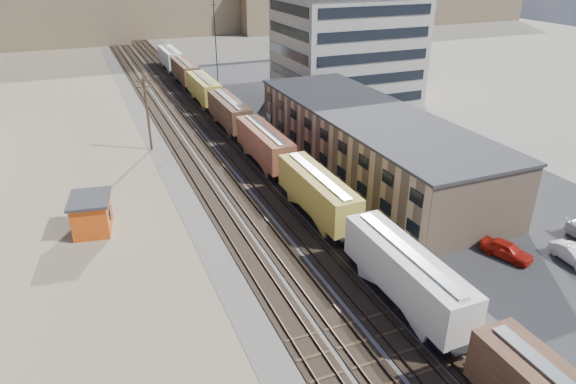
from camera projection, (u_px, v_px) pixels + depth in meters
name	position (u px, v px, depth m)	size (l,w,h in m)	color
ground	(363.00, 321.00, 37.46)	(300.00, 300.00, 0.00)	#6B6356
ballast_bed	(199.00, 125.00, 79.18)	(18.00, 200.00, 0.06)	#4C4742
dirt_yard	(61.00, 167.00, 63.89)	(24.00, 180.00, 0.03)	#756D51
asphalt_lot	(373.00, 137.00, 74.31)	(26.00, 120.00, 0.04)	#232326
rail_tracks	(196.00, 125.00, 78.95)	(11.40, 200.00, 0.24)	black
freight_train	(245.00, 126.00, 69.84)	(3.00, 119.74, 4.46)	black
warehouse	(368.00, 141.00, 61.97)	(12.40, 40.40, 7.25)	tan
office_tower	(347.00, 47.00, 89.08)	(22.60, 18.60, 18.45)	#9E998E
utility_pole_north	(147.00, 112.00, 67.30)	(2.20, 0.32, 10.00)	#382619
radio_mast	(216.00, 52.00, 85.72)	(1.20, 0.16, 18.00)	black
maintenance_shed	(92.00, 214.00, 48.78)	(4.41, 5.31, 3.51)	#BF4712
parked_car_red	(507.00, 250.00, 44.83)	(1.80, 4.48, 1.53)	#B51B10
parked_car_white	(573.00, 255.00, 44.16)	(1.51, 4.32, 1.42)	silver
parked_car_blue	(350.00, 110.00, 83.58)	(2.84, 6.15, 1.71)	navy
parked_car_far	(371.00, 108.00, 84.61)	(1.98, 4.93, 1.68)	silver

